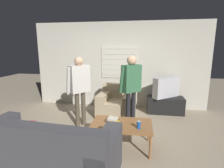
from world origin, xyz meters
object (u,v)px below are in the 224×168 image
coffee_table (121,126)px  tv (166,87)px  couch_blue (42,154)px  soda_can (139,125)px  spare_remote (118,120)px  book_stack (113,120)px  armchair_beige (117,103)px  person_left_standing (79,83)px  person_right_standing (131,82)px

coffee_table → tv: size_ratio=1.42×
couch_blue → tv: tv is taller
soda_can → spare_remote: size_ratio=0.93×
book_stack → spare_remote: book_stack is taller
armchair_beige → spare_remote: (0.22, -1.47, 0.15)m
armchair_beige → tv: tv is taller
spare_remote → book_stack: bearing=-145.2°
armchair_beige → person_left_standing: person_left_standing is taller
tv → soda_can: tv is taller
armchair_beige → person_left_standing: bearing=52.1°
person_left_standing → soda_can: size_ratio=12.70×
armchair_beige → tv: bearing=-159.5°
person_left_standing → person_right_standing: bearing=-39.1°
book_stack → spare_remote: bearing=53.9°
person_left_standing → coffee_table: bearing=-85.0°
couch_blue → tv: (2.03, 2.84, 0.40)m
couch_blue → person_right_standing: (1.11, 1.87, 0.70)m
book_stack → armchair_beige: bearing=95.2°
book_stack → soda_can: size_ratio=1.76×
person_right_standing → spare_remote: 1.04m
armchair_beige → book_stack: armchair_beige is taller
couch_blue → person_right_standing: person_right_standing is taller
coffee_table → couch_blue: bearing=-137.9°
tv → couch_blue: bearing=14.9°
couch_blue → armchair_beige: 2.58m
soda_can → person_right_standing: bearing=100.4°
soda_can → book_stack: bearing=162.8°
coffee_table → tv: (1.02, 1.93, 0.32)m
person_right_standing → person_left_standing: bearing=146.3°
couch_blue → soda_can: (1.31, 0.77, 0.18)m
couch_blue → armchair_beige: couch_blue is taller
soda_can → coffee_table: bearing=155.6°
soda_can → armchair_beige: bearing=109.3°
tv → spare_remote: 2.15m
person_left_standing → spare_remote: person_left_standing is taller
armchair_beige → coffee_table: (0.29, -1.57, 0.10)m
coffee_table → book_stack: 0.17m
person_right_standing → armchair_beige: bearing=79.5°
armchair_beige → coffee_table: armchair_beige is taller
couch_blue → coffee_table: (1.01, 0.91, 0.08)m
coffee_table → tv: 2.21m
couch_blue → book_stack: bearing=51.0°
person_right_standing → soda_can: bearing=-123.1°
coffee_table → spare_remote: 0.14m
coffee_table → soda_can: (0.31, -0.14, 0.10)m
couch_blue → book_stack: (0.86, 0.91, 0.17)m
soda_can → spare_remote: 0.45m
person_left_standing → spare_remote: bearing=-83.1°
spare_remote → person_left_standing: bearing=126.6°
coffee_table → tv: bearing=62.2°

